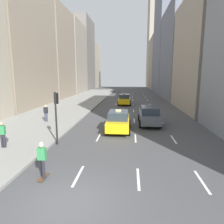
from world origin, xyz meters
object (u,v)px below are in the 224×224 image
(taxi_lead, at_px, (119,121))
(sedan_black_near, at_px, (149,115))
(taxi_second, at_px, (125,99))
(pedestrian_near_curb, at_px, (2,133))
(pedestrian_mid_block, at_px, (46,112))
(skateboarder, at_px, (42,158))
(traffic_light_pole, at_px, (56,109))

(taxi_lead, xyz_separation_m, sedan_black_near, (2.80, 2.64, 0.01))
(taxi_second, distance_m, pedestrian_near_curb, 21.97)
(pedestrian_near_curb, relative_size, pedestrian_mid_block, 1.00)
(taxi_second, distance_m, skateboarder, 24.25)
(skateboarder, xyz_separation_m, traffic_light_pole, (-1.01, 4.59, 1.45))
(pedestrian_mid_block, bearing_deg, pedestrian_near_curb, -87.17)
(taxi_second, xyz_separation_m, skateboarder, (-2.94, -24.07, 0.08))
(skateboarder, relative_size, pedestrian_near_curb, 1.06)
(skateboarder, distance_m, pedestrian_mid_block, 11.43)
(taxi_lead, relative_size, skateboarder, 2.52)
(taxi_second, distance_m, traffic_light_pole, 19.93)
(taxi_second, height_order, pedestrian_mid_block, taxi_second)
(taxi_second, relative_size, sedan_black_near, 0.92)
(sedan_black_near, xyz_separation_m, pedestrian_mid_block, (-10.14, -0.43, 0.17))
(sedan_black_near, distance_m, skateboarder, 12.39)
(pedestrian_near_curb, xyz_separation_m, traffic_light_pole, (3.03, 1.36, 1.34))
(taxi_lead, relative_size, pedestrian_near_curb, 2.67)
(sedan_black_near, bearing_deg, taxi_second, 102.07)
(sedan_black_near, xyz_separation_m, traffic_light_pole, (-6.75, -6.39, 1.52))
(taxi_lead, height_order, skateboarder, taxi_lead)
(pedestrian_mid_block, bearing_deg, traffic_light_pole, -60.36)
(sedan_black_near, bearing_deg, traffic_light_pole, -136.59)
(pedestrian_near_curb, height_order, traffic_light_pole, traffic_light_pole)
(pedestrian_near_curb, bearing_deg, traffic_light_pole, 24.13)
(sedan_black_near, bearing_deg, pedestrian_mid_block, -177.58)
(taxi_second, xyz_separation_m, traffic_light_pole, (-3.95, -19.48, 1.53))
(taxi_lead, xyz_separation_m, taxi_second, (0.00, 15.73, 0.00))
(taxi_lead, xyz_separation_m, pedestrian_near_curb, (-6.98, -5.10, 0.19))
(taxi_lead, relative_size, taxi_second, 1.00)
(taxi_second, height_order, sedan_black_near, taxi_second)
(pedestrian_mid_block, xyz_separation_m, traffic_light_pole, (3.39, -5.96, 1.34))
(taxi_second, height_order, pedestrian_near_curb, taxi_second)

